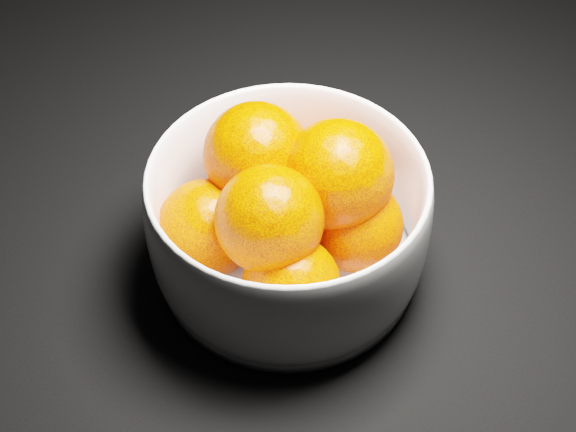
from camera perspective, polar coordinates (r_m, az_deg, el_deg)
ground at (r=0.72m, az=-16.31°, el=4.48°), size 3.00×3.00×0.00m
bowl at (r=0.57m, az=-0.00°, el=-0.33°), size 0.20×0.20×0.10m
orange_pile at (r=0.56m, az=-0.08°, el=0.82°), size 0.16×0.16×0.11m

